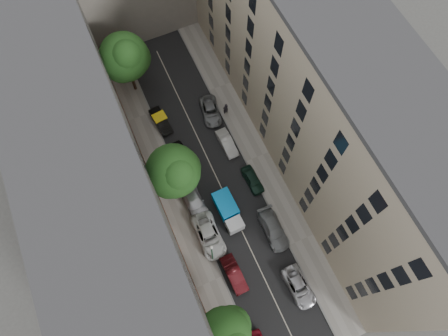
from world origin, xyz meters
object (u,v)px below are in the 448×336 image
car_right_0 (299,287)px  tree_mid (175,172)px  car_left_3 (194,201)px  car_right_4 (211,111)px  car_left_2 (209,236)px  tree_near (226,335)px  car_left_1 (234,274)px  car_right_3 (227,143)px  car_left_4 (182,157)px  car_right_1 (273,229)px  pedestrian (226,109)px  car_left_5 (161,121)px  tree_far (126,58)px  car_right_2 (253,180)px  tarp_truck (228,211)px  lamp_post (212,252)px

car_right_0 → tree_mid: tree_mid is taller
car_left_3 → car_right_4: bearing=54.0°
car_left_2 → tree_mid: size_ratio=0.64×
car_left_2 → tree_near: size_ratio=0.71×
car_left_1 → car_right_3: 15.40m
car_left_3 → car_left_4: (0.80, 5.60, -0.02)m
car_left_2 → car_right_1: bearing=-17.2°
car_left_1 → car_right_4: 20.00m
car_right_0 → pedestrian: size_ratio=2.42×
car_left_1 → car_left_2: 4.89m
car_left_5 → tree_far: 8.33m
car_right_0 → car_right_2: bearing=84.6°
tarp_truck → pedestrian: bearing=65.2°
tarp_truck → car_right_1: size_ratio=0.95×
car_left_5 → car_right_3: car_left_5 is taller
car_left_4 → lamp_post: 12.97m
lamp_post → tree_near: bearing=-103.9°
car_right_2 → lamp_post: (-7.80, -6.41, 3.56)m
car_left_4 → tree_far: size_ratio=0.45×
car_right_0 → tree_mid: 17.53m
car_left_4 → tree_near: size_ratio=0.55×
car_left_1 → car_left_5: bearing=89.4°
car_right_3 → car_left_5: bearing=133.7°
car_right_0 → car_left_3: bearing=114.2°
car_left_5 → lamp_post: lamp_post is taller
tree_mid → lamp_post: size_ratio=1.29×
car_left_1 → lamp_post: bearing=118.2°
car_left_3 → car_left_4: bearing=78.5°
car_left_3 → car_right_0: car_left_3 is taller
car_left_1 → tree_near: 7.45m
tarp_truck → tree_near: 13.27m
car_left_5 → car_right_0: (6.16, -24.32, -0.02)m
tree_mid → pedestrian: 12.48m
car_right_1 → car_right_2: (0.47, 6.20, -0.10)m
car_left_1 → car_left_4: car_left_4 is taller
tree_near → car_left_3: bearing=80.3°
car_left_2 → car_right_3: 11.48m
car_right_1 → tree_far: tree_far is taller
car_right_4 → car_left_4: bearing=-132.0°
lamp_post → car_right_0: bearing=-42.0°
car_right_1 → lamp_post: (-7.33, -0.21, 3.46)m
car_left_4 → car_right_4: (5.60, 4.40, -0.08)m
car_right_3 → tree_far: size_ratio=0.42×
car_left_3 → car_right_1: (6.73, -6.60, 0.00)m
car_left_5 → tree_far: tree_far is taller
car_right_2 → car_right_3: (-0.77, 5.53, 0.01)m
car_right_2 → pedestrian: pedestrian is taller
car_left_1 → car_right_0: size_ratio=0.91×
car_left_5 → car_right_4: size_ratio=0.89×
car_left_2 → car_left_4: car_left_2 is taller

